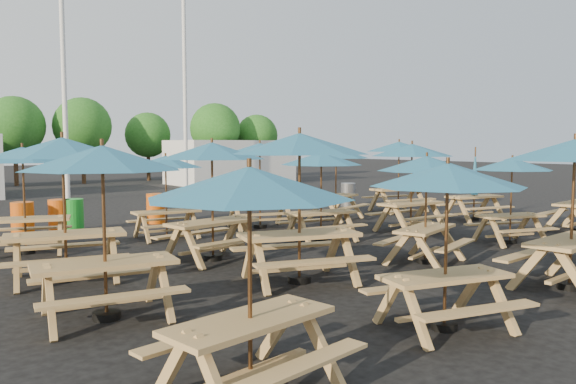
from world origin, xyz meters
TOP-DOWN VIEW (x-y plane):
  - ground at (0.00, 0.00)m, footprint 120.00×120.00m
  - picnic_unit_0 at (-6.04, -5.80)m, footprint 2.20×2.20m
  - picnic_unit_1 at (-6.33, -2.77)m, footprint 2.43×2.43m
  - picnic_unit_2 at (-6.12, -0.23)m, footprint 2.69×2.69m
  - picnic_unit_3 at (-6.10, 2.78)m, footprint 2.63×2.63m
  - picnic_unit_4 at (-3.09, -5.78)m, footprint 2.33×2.33m
  - picnic_unit_5 at (-3.03, -2.77)m, footprint 2.88×2.88m
  - picnic_unit_6 at (-3.25, -0.25)m, footprint 2.44×2.44m
  - picnic_unit_7 at (-2.83, 2.78)m, footprint 2.04×2.04m
  - picnic_unit_8 at (0.17, -5.76)m, footprint 2.37×2.37m
  - picnic_unit_9 at (-0.08, -3.04)m, footprint 2.40×2.40m
  - picnic_unit_10 at (-0.05, 0.12)m, footprint 2.20×2.20m
  - picnic_unit_11 at (0.00, 2.79)m, footprint 2.70×2.70m
  - picnic_unit_13 at (3.31, -2.83)m, footprint 2.31×2.31m
  - picnic_unit_14 at (2.83, -0.22)m, footprint 2.19×2.19m
  - picnic_unit_15 at (2.93, 2.87)m, footprint 2.57×2.57m
  - picnic_unit_18 at (6.23, 0.15)m, footprint 2.07×1.90m
  - picnic_unit_19 at (6.01, 3.03)m, footprint 2.62×2.62m
  - waste_bin_0 at (-5.63, 5.22)m, footprint 0.55×0.55m
  - waste_bin_1 at (-4.70, 5.36)m, footprint 0.55×0.55m
  - waste_bin_2 at (-4.37, 5.28)m, footprint 0.55×0.55m
  - waste_bin_3 at (-1.91, 5.47)m, footprint 0.55×0.55m
  - waste_bin_4 at (5.88, 5.41)m, footprint 0.55×0.55m
  - mast_0 at (-2.00, 14.00)m, footprint 0.20×0.20m
  - mast_1 at (4.50, 16.00)m, footprint 0.20×0.20m
  - event_tent_1 at (9.00, 19.00)m, footprint 7.00×4.00m
  - tree_3 at (-1.75, 24.72)m, footprint 3.36×3.36m
  - tree_4 at (1.90, 24.26)m, footprint 3.41×3.41m
  - tree_5 at (6.22, 24.67)m, footprint 2.94×2.94m
  - tree_6 at (10.23, 22.90)m, footprint 3.38×3.38m
  - tree_7 at (13.63, 22.92)m, footprint 2.95×2.95m

SIDE VIEW (x-z plane):
  - ground at x=0.00m, z-range 0.00..0.00m
  - waste_bin_0 at x=-5.63m, z-range 0.00..0.88m
  - waste_bin_1 at x=-4.70m, z-range 0.00..0.88m
  - waste_bin_2 at x=-4.37m, z-range 0.00..0.88m
  - waste_bin_3 at x=-1.91m, z-range 0.00..0.88m
  - waste_bin_4 at x=5.88m, z-range 0.00..0.88m
  - picnic_unit_18 at x=6.23m, z-range -0.20..2.06m
  - event_tent_1 at x=9.00m, z-range 0.00..2.60m
  - picnic_unit_13 at x=3.31m, z-range 0.74..2.78m
  - picnic_unit_7 at x=-2.83m, z-range 0.76..2.84m
  - picnic_unit_4 at x=-3.09m, z-range 0.77..2.89m
  - picnic_unit_9 at x=-0.08m, z-range 0.78..2.91m
  - picnic_unit_0 at x=-6.04m, z-range 0.78..2.93m
  - picnic_unit_10 at x=-0.05m, z-range 0.79..2.96m
  - picnic_unit_15 at x=2.93m, z-range 0.82..3.07m
  - picnic_unit_3 at x=-6.10m, z-range 0.84..3.14m
  - picnic_unit_1 at x=-6.33m, z-range 0.85..3.19m
  - picnic_unit_14 at x=2.83m, z-range 0.87..3.24m
  - picnic_unit_6 at x=-3.25m, z-range 0.88..3.27m
  - picnic_unit_11 at x=0.00m, z-range 0.88..3.28m
  - picnic_unit_8 at x=0.17m, z-range 0.89..3.33m
  - picnic_unit_19 at x=6.01m, z-range 0.90..3.36m
  - picnic_unit_2 at x=-6.12m, z-range 0.90..3.38m
  - picnic_unit_5 at x=-3.03m, z-range 0.93..3.47m
  - tree_5 at x=6.22m, z-range 0.75..5.20m
  - tree_7 at x=13.63m, z-range 0.75..5.23m
  - tree_3 at x=-1.75m, z-range 0.86..5.95m
  - tree_6 at x=10.23m, z-range 0.86..5.99m
  - tree_4 at x=1.90m, z-range 0.87..6.04m
  - mast_0 at x=-2.00m, z-range 0.00..12.00m
  - mast_1 at x=4.50m, z-range 0.00..12.00m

